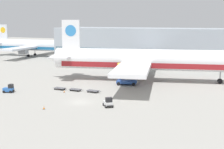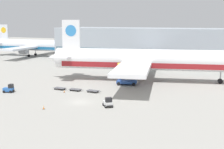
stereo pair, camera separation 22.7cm
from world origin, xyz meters
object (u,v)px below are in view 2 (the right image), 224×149
Objects in this scene: scissor_lift_loader at (127,77)px; traffic_cone_far at (44,107)px; airplane_distant at (37,46)px; baggage_dolly_third at (93,91)px; airplane_main at (144,60)px; baggage_tug_foreground at (108,103)px; baggage_dolly_lead at (60,88)px; traffic_cone_near at (64,91)px; baggage_dolly_second at (75,89)px; baggage_tug_mid at (9,89)px.

scissor_lift_loader reaches higher than traffic_cone_far.
airplane_distant is 13.74× the size of baggage_dolly_third.
airplane_main is 1.11× the size of airplane_distant.
traffic_cone_far is (-5.61, -28.33, -1.77)m from scissor_lift_loader.
scissor_lift_loader reaches higher than baggage_dolly_third.
airplane_main is 28.96m from baggage_tug_foreground.
airplane_main reaches higher than baggage_tug_foreground.
traffic_cone_far is at bearing -97.89° from baggage_tug_foreground.
baggage_dolly_lead is at bearing -157.81° from baggage_tug_foreground.
baggage_tug_foreground is at bearing -46.39° from baggage_dolly_third.
airplane_distant reaches higher than baggage_tug_foreground.
traffic_cone_near is at bearing -35.60° from baggage_dolly_lead.
baggage_dolly_second is at bearing -165.92° from baggage_tug_foreground.
airplane_distant is at bearing 136.83° from baggage_dolly_second.
baggage_tug_foreground reaches higher than baggage_dolly_second.
baggage_dolly_third is at bearing 83.94° from traffic_cone_far.
traffic_cone_near is (-6.20, -2.83, -0.12)m from baggage_dolly_third.
baggage_tug_foreground is at bearing -23.32° from baggage_tug_mid.
scissor_lift_loader reaches higher than baggage_tug_foreground.
baggage_dolly_second is (-8.45, -12.18, -1.74)m from scissor_lift_loader.
airplane_main reaches higher than traffic_cone_far.
baggage_tug_mid is (-21.84, -20.11, -1.26)m from scissor_lift_loader.
traffic_cone_far is (2.84, -16.15, -0.02)m from baggage_dolly_second.
baggage_tug_foreground is (4.84, -21.65, -1.26)m from scissor_lift_loader.
baggage_tug_foreground reaches higher than baggage_dolly_third.
traffic_cone_far is at bearing -116.01° from scissor_lift_loader.
baggage_dolly_second is at bearing 8.05° from baggage_dolly_lead.
baggage_dolly_second is 16.40m from traffic_cone_far.
baggage_tug_foreground is at bearing -25.13° from baggage_dolly_lead.
airplane_distant is 77.69m from scissor_lift_loader.
baggage_dolly_lead is at bearing 142.18° from traffic_cone_near.
airplane_main is at bearing 144.37° from baggage_tug_foreground.
scissor_lift_loader is 17.83m from traffic_cone_near.
baggage_tug_mid reaches higher than traffic_cone_far.
airplane_distant is 79.79m from traffic_cone_near.
airplane_main reaches higher than baggage_dolly_third.
baggage_tug_mid is 0.74× the size of baggage_dolly_second.
baggage_dolly_third is 4.97× the size of traffic_cone_far.
baggage_dolly_third is (-6.29, -18.56, -5.45)m from airplane_main.
baggage_tug_foreground is at bearing -33.23° from baggage_dolly_second.
airplane_distant reaches higher than baggage_dolly_second.
baggage_dolly_third is (4.60, 0.41, 0.00)m from baggage_dolly_second.
airplane_main reaches higher than baggage_dolly_lead.
baggage_dolly_lead is at bearing 19.15° from baggage_tug_mid.
airplane_main is at bearing 59.71° from traffic_cone_near.
airplane_main reaches higher than baggage_tug_mid.
airplane_distant is 68.34× the size of traffic_cone_far.
airplane_distant is 13.74× the size of baggage_dolly_lead.
traffic_cone_far is at bearing -56.90° from airplane_distant.
airplane_main is 20.57× the size of baggage_tug_mid.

